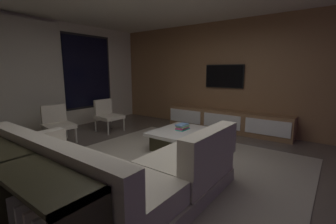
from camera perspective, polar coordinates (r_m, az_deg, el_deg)
floor at (r=3.61m, az=-2.51°, el=-14.10°), size 9.20×9.20×0.00m
back_wall_with_window at (r=6.22m, az=-30.06°, el=7.59°), size 6.60×0.30×2.70m
media_wall at (r=5.97m, az=16.49°, el=8.54°), size 0.12×7.80×2.70m
area_rug at (r=3.80m, az=2.10°, el=-12.65°), size 3.20×3.80×0.01m
sectional_couch at (r=2.85m, az=-14.34°, el=-14.87°), size 1.98×2.50×0.82m
coffee_table at (r=4.39m, az=4.64°, el=-6.98°), size 1.16×1.16×0.36m
book_stack_on_coffee_table at (r=4.43m, az=3.61°, el=-3.75°), size 0.28×0.18×0.11m
accent_chair_near_window at (r=5.87m, az=-14.95°, el=-0.41°), size 0.56×0.58×0.78m
accent_chair_by_curtain at (r=5.30m, az=-25.99°, el=-2.24°), size 0.61×0.63×0.78m
media_console at (r=5.85m, az=14.47°, el=-2.23°), size 0.46×3.10×0.52m
mounted_tv at (r=5.97m, az=13.85°, el=8.66°), size 0.05×0.99×0.58m
console_table_behind_couch at (r=2.51m, az=-33.57°, el=-16.79°), size 0.40×2.10×0.74m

